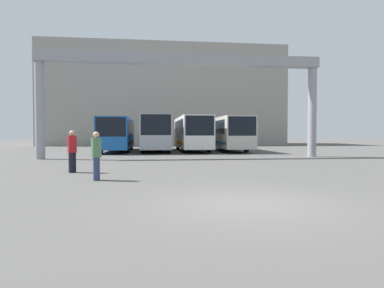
{
  "coord_description": "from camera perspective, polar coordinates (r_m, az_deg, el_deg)",
  "views": [
    {
      "loc": [
        -2.21,
        -7.72,
        1.64
      ],
      "look_at": [
        1.1,
        18.98,
        0.82
      ],
      "focal_mm": 32.0,
      "sensor_mm": 36.0,
      "label": 1
    }
  ],
  "objects": [
    {
      "name": "pedestrian_near_right",
      "position": [
        15.23,
        -19.34,
        -0.99
      ],
      "size": [
        0.37,
        0.37,
        1.78
      ],
      "rotation": [
        0.0,
        0.0,
        4.2
      ],
      "color": "black",
      "rests_on": "ground"
    },
    {
      "name": "building_backdrop",
      "position": [
        52.67,
        -4.65,
        7.66
      ],
      "size": [
        34.31,
        12.0,
        14.16
      ],
      "color": "gray",
      "rests_on": "ground"
    },
    {
      "name": "bus_slot_3",
      "position": [
        33.4,
        5.71,
        2.01
      ],
      "size": [
        2.53,
        11.77,
        3.13
      ],
      "color": "beige",
      "rests_on": "ground"
    },
    {
      "name": "bus_slot_0",
      "position": [
        32.54,
        -12.28,
        1.86
      ],
      "size": [
        2.51,
        11.43,
        3.0
      ],
      "color": "#1959A5",
      "rests_on": "ground"
    },
    {
      "name": "bus_slot_1",
      "position": [
        32.15,
        -6.19,
        2.14
      ],
      "size": [
        2.58,
        10.92,
        3.25
      ],
      "color": "#999EA5",
      "rests_on": "ground"
    },
    {
      "name": "pedestrian_mid_left",
      "position": [
        12.43,
        -15.65,
        -1.7
      ],
      "size": [
        0.36,
        0.36,
        1.71
      ],
      "rotation": [
        0.0,
        0.0,
        4.57
      ],
      "color": "navy",
      "rests_on": "ground"
    },
    {
      "name": "ground_plane",
      "position": [
        8.2,
        8.84,
        -9.82
      ],
      "size": [
        200.0,
        200.0,
        0.0
      ],
      "primitive_type": "plane",
      "color": "#514F4C"
    },
    {
      "name": "overhead_gantry",
      "position": [
        23.42,
        -1.58,
        11.42
      ],
      "size": [
        19.02,
        0.8,
        6.97
      ],
      "color": "gray",
      "rests_on": "ground"
    },
    {
      "name": "bus_slot_2",
      "position": [
        32.11,
        -0.02,
        2.07
      ],
      "size": [
        2.53,
        10.37,
        3.17
      ],
      "color": "silver",
      "rests_on": "ground"
    }
  ]
}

